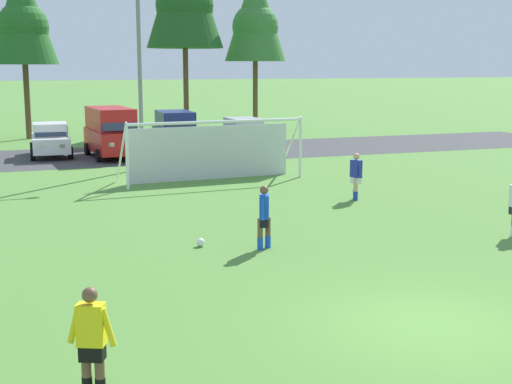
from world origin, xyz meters
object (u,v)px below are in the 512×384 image
soccer_goal (211,149)px  player_striker_near (356,177)px  parked_car_slot_left (111,131)px  parked_car_slot_center_left (176,130)px  street_lamp (144,78)px  referee (92,343)px  parked_car_slot_center (244,133)px  soccer_ball (201,242)px  player_midfield_center (264,217)px  parked_car_slot_far_left (50,140)px

soccer_goal → player_striker_near: (3.54, -5.83, -0.47)m
parked_car_slot_left → parked_car_slot_center_left: 4.08m
parked_car_slot_center_left → street_lamp: street_lamp is taller
referee → player_striker_near: bearing=48.9°
parked_car_slot_center → soccer_goal: bearing=-115.8°
soccer_ball → player_midfield_center: size_ratio=0.13×
parked_car_slot_left → street_lamp: size_ratio=0.62×
soccer_goal → player_midfield_center: soccer_goal is taller
soccer_ball → parked_car_slot_center: size_ratio=0.05×
player_midfield_center → street_lamp: size_ratio=0.21×
referee → player_striker_near: size_ratio=1.00×
player_striker_near → parked_car_slot_left: (-6.33, 14.44, 0.52)m
parked_car_slot_far_left → parked_car_slot_center_left: parked_car_slot_center_left is taller
parked_car_slot_far_left → parked_car_slot_left: bearing=-25.0°
soccer_ball → player_striker_near: size_ratio=0.13×
parked_car_slot_center_left → parked_car_slot_center: bearing=-5.3°
soccer_ball → player_striker_near: (6.80, 4.36, 0.71)m
parked_car_slot_far_left → parked_car_slot_left: 3.25m
player_midfield_center → parked_car_slot_left: (-1.01, 19.56, 0.52)m
parked_car_slot_center_left → soccer_goal: bearing=-95.2°
soccer_ball → parked_car_slot_center_left: parked_car_slot_center_left is taller
referee → player_striker_near: same height
referee → parked_car_slot_center_left: parked_car_slot_center_left is taller
soccer_goal → parked_car_slot_far_left: 11.49m
player_striker_near → street_lamp: size_ratio=0.21×
parked_car_slot_far_left → street_lamp: street_lamp is taller
parked_car_slot_center_left → soccer_ball: bearing=-101.6°
referee → parked_car_slot_center: parked_car_slot_center is taller
player_striker_near → parked_car_slot_center_left: (-2.60, 16.07, 0.29)m
referee → parked_car_slot_center: 30.08m
street_lamp → referee: bearing=-102.9°
soccer_goal → street_lamp: (-1.92, 4.05, 2.79)m
street_lamp → parked_car_slot_center: bearing=41.1°
referee → parked_car_slot_center_left: 29.14m
parked_car_slot_left → parked_car_slot_center: (7.58, 1.28, -0.47)m
player_midfield_center → street_lamp: 15.34m
parked_car_slot_center_left → street_lamp: size_ratio=0.59×
referee → player_striker_near: (10.45, 11.99, 0.00)m
referee → parked_car_slot_far_left: size_ratio=0.39×
soccer_goal → soccer_ball: bearing=-107.8°
soccer_goal → street_lamp: bearing=115.4°
parked_car_slot_center_left → parked_car_slot_far_left: bearing=-177.6°
soccer_goal → player_midfield_center: size_ratio=4.59×
parked_car_slot_left → soccer_ball: bearing=-91.4°
player_striker_near → parked_car_slot_far_left: parked_car_slot_far_left is taller
soccer_goal → street_lamp: street_lamp is taller
parked_car_slot_center_left → parked_car_slot_center: (3.85, -0.35, -0.24)m
soccer_ball → parked_car_slot_left: bearing=88.6°
player_midfield_center → parked_car_slot_center_left: size_ratio=0.35×
soccer_goal → parked_car_slot_left: (-2.79, 8.61, 0.05)m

